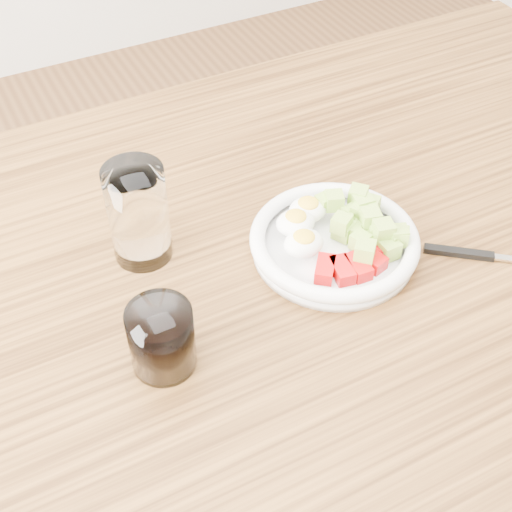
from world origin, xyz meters
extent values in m
cube|color=brown|center=(0.65, 0.35, 0.36)|extent=(0.07, 0.07, 0.73)
cube|color=brown|center=(0.00, 0.00, 0.75)|extent=(1.50, 0.90, 0.04)
cylinder|color=white|center=(0.09, 0.00, 0.78)|extent=(0.20, 0.20, 0.01)
torus|color=white|center=(0.09, 0.00, 0.79)|extent=(0.21, 0.21, 0.02)
cube|color=red|center=(0.06, -0.04, 0.79)|extent=(0.04, 0.04, 0.02)
cube|color=red|center=(0.07, -0.05, 0.79)|extent=(0.03, 0.04, 0.02)
cube|color=red|center=(0.09, -0.05, 0.79)|extent=(0.02, 0.04, 0.02)
cube|color=red|center=(0.11, -0.05, 0.79)|extent=(0.03, 0.04, 0.02)
cube|color=red|center=(0.13, -0.04, 0.79)|extent=(0.04, 0.04, 0.02)
ellipsoid|color=white|center=(0.06, 0.04, 0.80)|extent=(0.05, 0.04, 0.03)
ellipsoid|color=yellow|center=(0.06, 0.04, 0.81)|extent=(0.03, 0.03, 0.01)
ellipsoid|color=white|center=(0.09, 0.05, 0.80)|extent=(0.05, 0.04, 0.03)
ellipsoid|color=yellow|center=(0.09, 0.05, 0.81)|extent=(0.03, 0.03, 0.01)
ellipsoid|color=white|center=(0.05, 0.00, 0.80)|extent=(0.05, 0.04, 0.03)
ellipsoid|color=yellow|center=(0.05, 0.00, 0.81)|extent=(0.03, 0.03, 0.01)
cube|color=#A9C84D|center=(0.14, 0.01, 0.79)|extent=(0.03, 0.03, 0.02)
cube|color=#A9C84D|center=(0.12, 0.00, 0.79)|extent=(0.03, 0.03, 0.02)
cube|color=#A9C84D|center=(0.14, -0.03, 0.81)|extent=(0.03, 0.03, 0.02)
cube|color=#A9C84D|center=(0.16, 0.02, 0.81)|extent=(0.03, 0.03, 0.02)
cube|color=#A9C84D|center=(0.12, -0.03, 0.79)|extent=(0.02, 0.02, 0.02)
cube|color=#A9C84D|center=(0.11, 0.01, 0.79)|extent=(0.03, 0.03, 0.02)
cube|color=#A9C84D|center=(0.16, -0.04, 0.81)|extent=(0.03, 0.03, 0.02)
cube|color=#A9C84D|center=(0.14, -0.01, 0.80)|extent=(0.03, 0.03, 0.02)
cube|color=#A9C84D|center=(0.13, 0.02, 0.80)|extent=(0.02, 0.02, 0.02)
cube|color=#A9C84D|center=(0.14, 0.01, 0.81)|extent=(0.03, 0.03, 0.02)
cube|color=#A9C84D|center=(0.14, -0.01, 0.81)|extent=(0.03, 0.03, 0.02)
cube|color=#A9C84D|center=(0.10, -0.05, 0.81)|extent=(0.03, 0.03, 0.02)
cube|color=#A9C84D|center=(0.11, 0.05, 0.81)|extent=(0.02, 0.02, 0.02)
cube|color=#A9C84D|center=(0.11, 0.01, 0.81)|extent=(0.03, 0.03, 0.02)
cube|color=#A9C84D|center=(0.14, -0.05, 0.80)|extent=(0.02, 0.02, 0.02)
cube|color=#A9C84D|center=(0.12, -0.02, 0.80)|extent=(0.03, 0.03, 0.02)
cube|color=#A9C84D|center=(0.14, -0.02, 0.80)|extent=(0.03, 0.03, 0.02)
cube|color=#A9C84D|center=(0.16, -0.04, 0.81)|extent=(0.03, 0.03, 0.02)
cube|color=#A9C84D|center=(0.15, 0.04, 0.81)|extent=(0.03, 0.03, 0.02)
cube|color=#A9C84D|center=(0.15, -0.04, 0.80)|extent=(0.03, 0.03, 0.02)
cube|color=#A9C84D|center=(0.12, 0.04, 0.81)|extent=(0.03, 0.03, 0.02)
cube|color=#A9C84D|center=(0.15, 0.02, 0.81)|extent=(0.03, 0.03, 0.02)
cube|color=black|center=(0.23, -0.08, 0.77)|extent=(0.07, 0.06, 0.01)
cylinder|color=white|center=(-0.12, 0.11, 0.83)|extent=(0.07, 0.07, 0.13)
cylinder|color=white|center=(-0.16, -0.06, 0.81)|extent=(0.07, 0.07, 0.08)
cylinder|color=black|center=(-0.16, -0.06, 0.81)|extent=(0.06, 0.06, 0.07)
camera|label=1|loc=(-0.28, -0.52, 1.39)|focal=50.00mm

